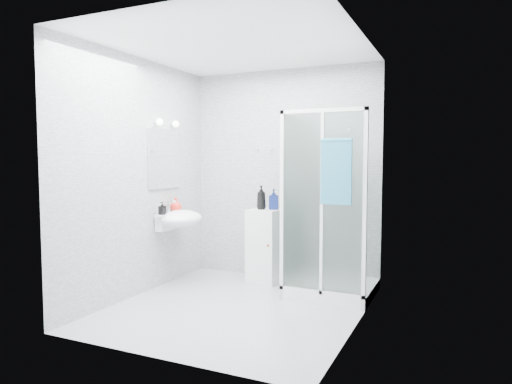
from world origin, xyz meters
The scene contains 12 objects.
room centered at (0.00, 0.00, 1.30)m, with size 2.40×2.60×2.60m.
shower_enclosure centered at (0.67, 0.77, 0.45)m, with size 0.90×0.95×2.00m.
wall_basin centered at (-0.99, 0.45, 0.80)m, with size 0.46×0.56×0.35m.
mirror centered at (-1.19, 0.45, 1.50)m, with size 0.02×0.60×0.70m, color white.
vanity_lights centered at (-1.14, 0.45, 1.92)m, with size 0.10×0.40×0.08m.
wall_hooks centered at (-0.25, 1.26, 1.62)m, with size 0.23×0.06×0.03m.
storage_cabinet centered at (-0.13, 1.02, 0.44)m, with size 0.39×0.41×0.89m.
hand_towel centered at (0.91, 0.36, 1.39)m, with size 0.31×0.04×0.65m.
shampoo_bottle_a centered at (-0.17, 1.00, 1.03)m, with size 0.11×0.11×0.29m, color black.
shampoo_bottle_b centered at (-0.04, 1.06, 1.01)m, with size 0.11×0.11×0.25m, color #0D194F.
soap_dispenser_orange centered at (-1.10, 0.56, 0.95)m, with size 0.13×0.13×0.17m, color red.
soap_dispenser_black centered at (-1.09, 0.26, 0.94)m, with size 0.07×0.07×0.15m, color black.
Camera 1 is at (2.03, -4.02, 1.49)m, focal length 32.00 mm.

